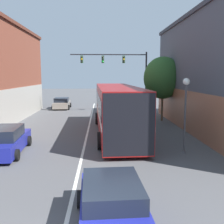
{
  "coord_description": "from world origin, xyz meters",
  "views": [
    {
      "loc": [
        1.02,
        -4.42,
        4.21
      ],
      "look_at": [
        1.75,
        12.96,
        1.77
      ],
      "focal_mm": 42.0,
      "sensor_mm": 36.0,
      "label": 1
    }
  ],
  "objects_px": {
    "parked_car_left_near": "(62,103)",
    "hatchback_foreground": "(113,208)",
    "parked_car_left_mid": "(4,141)",
    "street_lamp": "(185,105)",
    "traffic_signal_gantry": "(121,68)",
    "bus": "(117,107)",
    "street_tree_near": "(163,78)"
  },
  "relations": [
    {
      "from": "street_lamp",
      "to": "parked_car_left_near",
      "type": "bearing_deg",
      "value": 115.75
    },
    {
      "from": "parked_car_left_near",
      "to": "street_tree_near",
      "type": "height_order",
      "value": "street_tree_near"
    },
    {
      "from": "street_lamp",
      "to": "parked_car_left_mid",
      "type": "bearing_deg",
      "value": 178.17
    },
    {
      "from": "traffic_signal_gantry",
      "to": "street_lamp",
      "type": "height_order",
      "value": "traffic_signal_gantry"
    },
    {
      "from": "hatchback_foreground",
      "to": "bus",
      "type": "bearing_deg",
      "value": -6.7
    },
    {
      "from": "bus",
      "to": "street_tree_near",
      "type": "distance_m",
      "value": 7.31
    },
    {
      "from": "hatchback_foreground",
      "to": "parked_car_left_near",
      "type": "relative_size",
      "value": 1.01
    },
    {
      "from": "bus",
      "to": "street_tree_near",
      "type": "xyz_separation_m",
      "value": [
        4.54,
        5.35,
        2.04
      ]
    },
    {
      "from": "traffic_signal_gantry",
      "to": "hatchback_foreground",
      "type": "bearing_deg",
      "value": -94.98
    },
    {
      "from": "bus",
      "to": "parked_car_left_mid",
      "type": "bearing_deg",
      "value": 123.44
    },
    {
      "from": "parked_car_left_mid",
      "to": "parked_car_left_near",
      "type": "bearing_deg",
      "value": -4.09
    },
    {
      "from": "bus",
      "to": "traffic_signal_gantry",
      "type": "height_order",
      "value": "traffic_signal_gantry"
    },
    {
      "from": "bus",
      "to": "street_lamp",
      "type": "xyz_separation_m",
      "value": [
        3.4,
        -4.85,
        0.72
      ]
    },
    {
      "from": "parked_car_left_mid",
      "to": "street_lamp",
      "type": "distance_m",
      "value": 9.96
    },
    {
      "from": "street_tree_near",
      "to": "traffic_signal_gantry",
      "type": "bearing_deg",
      "value": 121.9
    },
    {
      "from": "street_tree_near",
      "to": "street_lamp",
      "type": "bearing_deg",
      "value": -96.41
    },
    {
      "from": "parked_car_left_near",
      "to": "street_lamp",
      "type": "height_order",
      "value": "street_lamp"
    },
    {
      "from": "hatchback_foreground",
      "to": "parked_car_left_mid",
      "type": "xyz_separation_m",
      "value": [
        -5.54,
        7.34,
        0.07
      ]
    },
    {
      "from": "street_tree_near",
      "to": "parked_car_left_near",
      "type": "bearing_deg",
      "value": 138.18
    },
    {
      "from": "parked_car_left_near",
      "to": "street_tree_near",
      "type": "xyz_separation_m",
      "value": [
        10.67,
        -9.55,
        3.31
      ]
    },
    {
      "from": "parked_car_left_mid",
      "to": "traffic_signal_gantry",
      "type": "xyz_separation_m",
      "value": [
        7.52,
        15.33,
        4.36
      ]
    },
    {
      "from": "hatchback_foreground",
      "to": "parked_car_left_near",
      "type": "xyz_separation_m",
      "value": [
        -5.31,
        26.78,
        0.04
      ]
    },
    {
      "from": "parked_car_left_near",
      "to": "hatchback_foreground",
      "type": "bearing_deg",
      "value": -170.75
    },
    {
      "from": "bus",
      "to": "traffic_signal_gantry",
      "type": "bearing_deg",
      "value": -8.18
    },
    {
      "from": "bus",
      "to": "hatchback_foreground",
      "type": "relative_size",
      "value": 2.85
    },
    {
      "from": "hatchback_foreground",
      "to": "traffic_signal_gantry",
      "type": "xyz_separation_m",
      "value": [
        1.98,
        22.67,
        4.43
      ]
    },
    {
      "from": "bus",
      "to": "parked_car_left_near",
      "type": "bearing_deg",
      "value": 20.29
    },
    {
      "from": "parked_car_left_mid",
      "to": "street_lamp",
      "type": "height_order",
      "value": "street_lamp"
    },
    {
      "from": "bus",
      "to": "hatchback_foreground",
      "type": "bearing_deg",
      "value": 174.01
    },
    {
      "from": "bus",
      "to": "parked_car_left_near",
      "type": "height_order",
      "value": "bus"
    },
    {
      "from": "traffic_signal_gantry",
      "to": "street_tree_near",
      "type": "height_order",
      "value": "traffic_signal_gantry"
    },
    {
      "from": "traffic_signal_gantry",
      "to": "street_lamp",
      "type": "relative_size",
      "value": 2.09
    }
  ]
}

